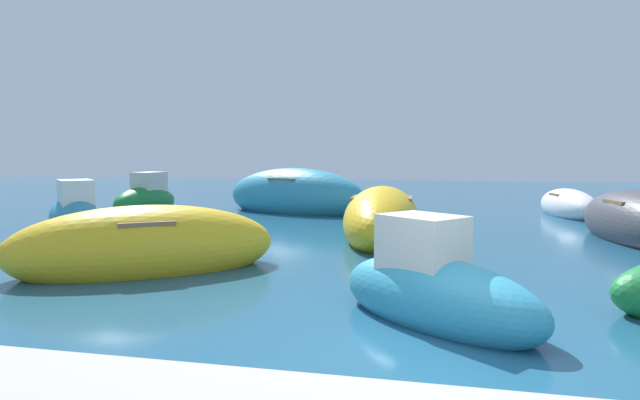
{
  "coord_description": "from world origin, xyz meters",
  "views": [
    {
      "loc": [
        0.05,
        -5.99,
        2.23
      ],
      "look_at": [
        -3.32,
        9.65,
        0.85
      ],
      "focal_mm": 30.0,
      "sensor_mm": 36.0,
      "label": 1
    }
  ],
  "objects_px": {
    "moored_boat_3": "(295,196)",
    "moored_boat_9": "(382,219)",
    "moored_boat_4": "(146,200)",
    "moored_boat_7": "(435,292)",
    "moored_boat_1": "(145,247)",
    "moored_boat_0": "(75,214)",
    "moored_boat_5": "(568,206)"
  },
  "relations": [
    {
      "from": "moored_boat_0",
      "to": "moored_boat_1",
      "type": "distance_m",
      "value": 7.09
    },
    {
      "from": "moored_boat_0",
      "to": "moored_boat_7",
      "type": "relative_size",
      "value": 1.03
    },
    {
      "from": "moored_boat_0",
      "to": "moored_boat_3",
      "type": "distance_m",
      "value": 7.95
    },
    {
      "from": "moored_boat_7",
      "to": "moored_boat_4",
      "type": "bearing_deg",
      "value": 172.08
    },
    {
      "from": "moored_boat_1",
      "to": "moored_boat_5",
      "type": "bearing_deg",
      "value": 14.48
    },
    {
      "from": "moored_boat_4",
      "to": "moored_boat_1",
      "type": "bearing_deg",
      "value": 36.94
    },
    {
      "from": "moored_boat_3",
      "to": "moored_boat_7",
      "type": "distance_m",
      "value": 13.9
    },
    {
      "from": "moored_boat_1",
      "to": "moored_boat_3",
      "type": "relative_size",
      "value": 0.8
    },
    {
      "from": "moored_boat_0",
      "to": "moored_boat_5",
      "type": "bearing_deg",
      "value": -111.84
    },
    {
      "from": "moored_boat_5",
      "to": "moored_boat_7",
      "type": "relative_size",
      "value": 1.26
    },
    {
      "from": "moored_boat_3",
      "to": "moored_boat_9",
      "type": "xyz_separation_m",
      "value": [
        3.93,
        -5.78,
        -0.11
      ]
    },
    {
      "from": "moored_boat_1",
      "to": "moored_boat_9",
      "type": "bearing_deg",
      "value": 17.14
    },
    {
      "from": "moored_boat_5",
      "to": "moored_boat_9",
      "type": "distance_m",
      "value": 9.0
    },
    {
      "from": "moored_boat_4",
      "to": "moored_boat_7",
      "type": "bearing_deg",
      "value": 50.1
    },
    {
      "from": "moored_boat_3",
      "to": "moored_boat_5",
      "type": "relative_size",
      "value": 1.56
    },
    {
      "from": "moored_boat_1",
      "to": "moored_boat_9",
      "type": "xyz_separation_m",
      "value": [
        4.02,
        5.06,
        0.04
      ]
    },
    {
      "from": "moored_boat_4",
      "to": "moored_boat_3",
      "type": "bearing_deg",
      "value": 107.15
    },
    {
      "from": "moored_boat_0",
      "to": "moored_boat_7",
      "type": "xyz_separation_m",
      "value": [
        10.57,
        -6.85,
        -0.03
      ]
    },
    {
      "from": "moored_boat_3",
      "to": "moored_boat_4",
      "type": "distance_m",
      "value": 5.86
    },
    {
      "from": "moored_boat_1",
      "to": "moored_boat_4",
      "type": "relative_size",
      "value": 1.48
    },
    {
      "from": "moored_boat_9",
      "to": "moored_boat_1",
      "type": "bearing_deg",
      "value": -41.03
    },
    {
      "from": "moored_boat_7",
      "to": "moored_boat_5",
      "type": "bearing_deg",
      "value": 109.63
    },
    {
      "from": "moored_boat_0",
      "to": "moored_boat_1",
      "type": "height_order",
      "value": "moored_boat_0"
    },
    {
      "from": "moored_boat_1",
      "to": "moored_boat_3",
      "type": "xyz_separation_m",
      "value": [
        0.08,
        10.85,
        0.15
      ]
    },
    {
      "from": "moored_boat_4",
      "to": "moored_boat_7",
      "type": "distance_m",
      "value": 16.18
    },
    {
      "from": "moored_boat_3",
      "to": "moored_boat_4",
      "type": "bearing_deg",
      "value": 29.49
    },
    {
      "from": "moored_boat_3",
      "to": "moored_boat_9",
      "type": "height_order",
      "value": "moored_boat_3"
    },
    {
      "from": "moored_boat_0",
      "to": "moored_boat_5",
      "type": "xyz_separation_m",
      "value": [
        15.3,
        6.77,
        -0.08
      ]
    },
    {
      "from": "moored_boat_3",
      "to": "moored_boat_7",
      "type": "relative_size",
      "value": 1.97
    },
    {
      "from": "moored_boat_0",
      "to": "moored_boat_7",
      "type": "bearing_deg",
      "value": -168.68
    },
    {
      "from": "moored_boat_4",
      "to": "moored_boat_7",
      "type": "height_order",
      "value": "moored_boat_4"
    },
    {
      "from": "moored_boat_5",
      "to": "moored_boat_7",
      "type": "xyz_separation_m",
      "value": [
        -4.74,
        -13.63,
        0.05
      ]
    }
  ]
}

